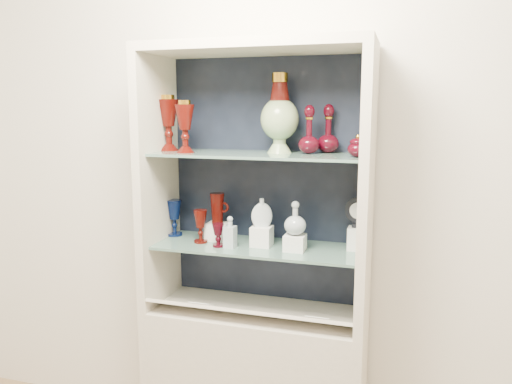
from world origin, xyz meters
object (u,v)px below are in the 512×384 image
(clear_square_bottle, at_px, (230,232))
(cameo_medallion, at_px, (358,212))
(pedestal_lamp_left, at_px, (168,123))
(pedestal_lamp_right, at_px, (185,127))
(ruby_decanter_a, at_px, (309,127))
(lidded_bowl, at_px, (358,145))
(ruby_pitcher, at_px, (217,208))
(ruby_goblet_small, at_px, (218,235))
(clear_round_decanter, at_px, (295,219))
(flat_flask, at_px, (262,212))
(ruby_goblet_tall, at_px, (201,226))
(ruby_decanter_b, at_px, (328,127))
(cobalt_goblet, at_px, (174,218))
(enamel_urn, at_px, (280,113))

(clear_square_bottle, relative_size, cameo_medallion, 1.03)
(pedestal_lamp_left, bearing_deg, pedestal_lamp_right, -32.98)
(ruby_decanter_a, distance_m, lidded_bowl, 0.25)
(ruby_pitcher, bearing_deg, ruby_goblet_small, -61.57)
(lidded_bowl, height_order, clear_round_decanter, lidded_bowl)
(lidded_bowl, bearing_deg, flat_flask, 173.24)
(ruby_goblet_tall, distance_m, ruby_goblet_small, 0.11)
(ruby_goblet_tall, bearing_deg, ruby_decanter_b, 13.53)
(cobalt_goblet, height_order, ruby_goblet_tall, cobalt_goblet)
(ruby_decanter_a, height_order, ruby_decanter_b, ruby_decanter_a)
(ruby_decanter_b, xyz_separation_m, flat_flask, (-0.27, -0.11, -0.38))
(ruby_decanter_b, distance_m, ruby_goblet_tall, 0.74)
(ruby_decanter_a, xyz_separation_m, flat_flask, (-0.20, -0.04, -0.38))
(pedestal_lamp_left, height_order, lidded_bowl, pedestal_lamp_left)
(ruby_decanter_b, bearing_deg, cameo_medallion, -17.84)
(ruby_pitcher, xyz_separation_m, cameo_medallion, (0.65, 0.02, 0.02))
(enamel_urn, bearing_deg, ruby_pitcher, -178.32)
(enamel_urn, bearing_deg, cobalt_goblet, 179.44)
(ruby_goblet_tall, height_order, clear_round_decanter, clear_round_decanter)
(cobalt_goblet, bearing_deg, ruby_pitcher, -3.43)
(ruby_decanter_b, bearing_deg, flat_flask, -158.38)
(flat_flask, bearing_deg, lidded_bowl, -30.78)
(ruby_decanter_b, bearing_deg, ruby_goblet_small, -158.84)
(pedestal_lamp_right, xyz_separation_m, lidded_bowl, (0.76, 0.01, -0.07))
(cameo_medallion, bearing_deg, flat_flask, -161.58)
(pedestal_lamp_left, height_order, pedestal_lamp_right, pedestal_lamp_left)
(clear_square_bottle, distance_m, cameo_medallion, 0.57)
(pedestal_lamp_left, bearing_deg, enamel_urn, 3.81)
(enamel_urn, bearing_deg, ruby_decanter_b, 15.13)
(enamel_urn, distance_m, ruby_goblet_small, 0.61)
(ruby_goblet_small, xyz_separation_m, ruby_pitcher, (-0.05, 0.11, 0.10))
(pedestal_lamp_left, relative_size, clear_round_decanter, 1.80)
(clear_square_bottle, bearing_deg, enamel_urn, 31.78)
(cobalt_goblet, distance_m, cameo_medallion, 0.88)
(pedestal_lamp_right, bearing_deg, ruby_decanter_a, 10.46)
(enamel_urn, relative_size, cameo_medallion, 2.50)
(cobalt_goblet, bearing_deg, clear_square_bottle, -20.56)
(ruby_decanter_a, height_order, clear_round_decanter, ruby_decanter_a)
(ruby_decanter_b, distance_m, clear_square_bottle, 0.64)
(enamel_urn, height_order, clear_round_decanter, enamel_urn)
(ruby_goblet_tall, xyz_separation_m, ruby_goblet_small, (0.10, -0.04, -0.02))
(lidded_bowl, bearing_deg, ruby_decanter_a, 157.62)
(ruby_pitcher, bearing_deg, ruby_decanter_a, 5.76)
(clear_round_decanter, bearing_deg, ruby_goblet_small, -173.49)
(pedestal_lamp_right, height_order, ruby_goblet_small, pedestal_lamp_right)
(clear_square_bottle, bearing_deg, pedestal_lamp_right, 177.83)
(ruby_decanter_a, bearing_deg, lidded_bowl, -22.38)
(pedestal_lamp_left, height_order, ruby_decanter_a, pedestal_lamp_left)
(pedestal_lamp_left, relative_size, ruby_decanter_b, 1.13)
(lidded_bowl, relative_size, cameo_medallion, 0.68)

